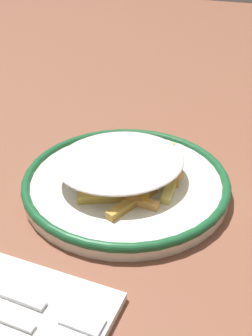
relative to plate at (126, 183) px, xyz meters
name	(u,v)px	position (x,y,z in m)	size (l,w,h in m)	color
ground_plane	(126,190)	(0.00, 0.00, -0.01)	(2.60, 2.60, 0.00)	brown
plate	(126,183)	(0.00, 0.00, 0.00)	(0.30, 0.30, 0.03)	white
fries_heap	(123,163)	(0.00, -0.01, 0.03)	(0.25, 0.25, 0.04)	gold
napkin	(4,323)	(0.27, -0.04, -0.01)	(0.16, 0.20, 0.01)	white
fork	(28,301)	(0.24, -0.03, 0.00)	(0.03, 0.18, 0.01)	silver
spoon	(33,328)	(0.27, -0.01, 0.00)	(0.03, 0.15, 0.01)	silver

